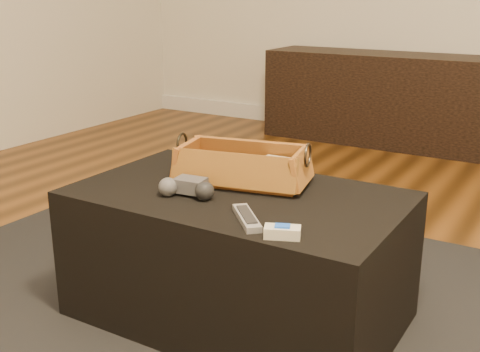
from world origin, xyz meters
The scene contains 11 objects.
floor centered at (0.00, 0.00, -0.01)m, with size 5.00×5.50×0.01m, color brown.
baseboard centered at (0.00, 2.73, 0.06)m, with size 5.00×0.04×0.12m, color white.
media_cabinet centered at (-0.43, 2.51, 0.31)m, with size 1.56×0.45×0.61m, color black.
area_rug centered at (-0.04, -0.07, 0.01)m, with size 2.60×2.00×0.01m, color black.
ottoman centered at (-0.04, -0.02, 0.22)m, with size 1.00×0.60×0.42m, color black.
tv_remote centered at (-0.10, 0.05, 0.46)m, with size 0.22×0.05×0.02m, color black.
cloth_bundle centered at (0.02, 0.13, 0.48)m, with size 0.12×0.08×0.06m, color #C9B78C.
wicker_basket centered at (-0.08, 0.07, 0.48)m, with size 0.46×0.30×0.15m.
game_controller centered at (-0.15, -0.13, 0.46)m, with size 0.18×0.12×0.06m.
silver_remote centered at (0.10, -0.21, 0.44)m, with size 0.15×0.16×0.02m.
cream_gadget centered at (0.23, -0.26, 0.45)m, with size 0.10×0.08×0.03m.
Camera 1 is at (0.86, -1.50, 1.02)m, focal length 45.00 mm.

